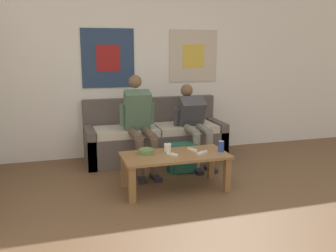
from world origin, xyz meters
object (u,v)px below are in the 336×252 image
object	(u,v)px
couch	(155,139)
person_seated_adult	(139,120)
game_controller_far_center	(172,154)
coffee_table	(175,160)
ceramic_bowl	(146,151)
pillar_candle	(168,147)
game_controller_near_right	(192,149)
backpack	(182,158)
game_controller_near_left	(202,153)
person_seated_teen	(193,121)
drink_can_blue	(221,146)

from	to	relation	value
couch	person_seated_adult	world-z (taller)	person_seated_adult
game_controller_far_center	coffee_table	bearing A→B (deg)	41.65
person_seated_adult	ceramic_bowl	world-z (taller)	person_seated_adult
pillar_candle	game_controller_near_right	distance (m)	0.29
backpack	pillar_candle	xyz separation A→B (m)	(-0.32, -0.42, 0.28)
game_controller_near_left	game_controller_near_right	size ratio (longest dim) A/B	0.98
backpack	pillar_candle	distance (m)	0.60
person_seated_teen	game_controller_far_center	world-z (taller)	person_seated_teen
game_controller_near_left	game_controller_far_center	bearing A→B (deg)	175.07
backpack	game_controller_far_center	size ratio (longest dim) A/B	2.65
person_seated_adult	drink_can_blue	distance (m)	1.19
game_controller_far_center	game_controller_near_right	bearing A→B (deg)	23.57
person_seated_adult	drink_can_blue	xyz separation A→B (m)	(0.76, -0.90, -0.18)
game_controller_far_center	backpack	bearing A→B (deg)	62.24
backpack	game_controller_near_left	world-z (taller)	game_controller_near_left
game_controller_near_left	coffee_table	bearing A→B (deg)	167.47
game_controller_far_center	game_controller_near_left	bearing A→B (deg)	-4.93
person_seated_adult	pillar_candle	size ratio (longest dim) A/B	12.24
game_controller_near_right	person_seated_teen	bearing A→B (deg)	68.91
backpack	game_controller_far_center	world-z (taller)	game_controller_far_center
couch	backpack	xyz separation A→B (m)	(0.18, -0.68, -0.11)
coffee_table	pillar_candle	distance (m)	0.19
coffee_table	drink_can_blue	xyz separation A→B (m)	(0.54, -0.05, 0.13)
coffee_table	game_controller_near_right	distance (m)	0.27
pillar_candle	couch	bearing A→B (deg)	82.90
coffee_table	drink_can_blue	size ratio (longest dim) A/B	9.61
pillar_candle	backpack	bearing A→B (deg)	52.96
game_controller_near_left	game_controller_near_right	distance (m)	0.16
person_seated_adult	person_seated_teen	xyz separation A→B (m)	(0.77, 0.05, -0.06)
person_seated_teen	pillar_candle	size ratio (longest dim) A/B	10.69
coffee_table	game_controller_near_right	xyz separation A→B (m)	(0.24, 0.09, 0.08)
person_seated_teen	drink_can_blue	world-z (taller)	person_seated_teen
pillar_candle	drink_can_blue	xyz separation A→B (m)	(0.59, -0.19, 0.02)
coffee_table	pillar_candle	bearing A→B (deg)	107.94
person_seated_adult	drink_can_blue	world-z (taller)	person_seated_adult
coffee_table	backpack	bearing A→B (deg)	64.06
ceramic_bowl	game_controller_near_left	bearing A→B (deg)	-15.74
person_seated_teen	game_controller_near_left	bearing A→B (deg)	-104.65
person_seated_adult	game_controller_near_left	size ratio (longest dim) A/B	8.58
pillar_candle	game_controller_near_left	world-z (taller)	pillar_candle
couch	drink_can_blue	distance (m)	1.38
couch	person_seated_teen	distance (m)	0.65
person_seated_adult	coffee_table	bearing A→B (deg)	-75.65
backpack	pillar_candle	size ratio (longest dim) A/B	3.74
person_seated_teen	game_controller_far_center	distance (m)	1.13
coffee_table	backpack	size ratio (longest dim) A/B	3.17
couch	person_seated_adult	bearing A→B (deg)	-128.57
person_seated_teen	backpack	size ratio (longest dim) A/B	2.86
person_seated_adult	ceramic_bowl	bearing A→B (deg)	-96.59
pillar_candle	game_controller_far_center	size ratio (longest dim) A/B	0.71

